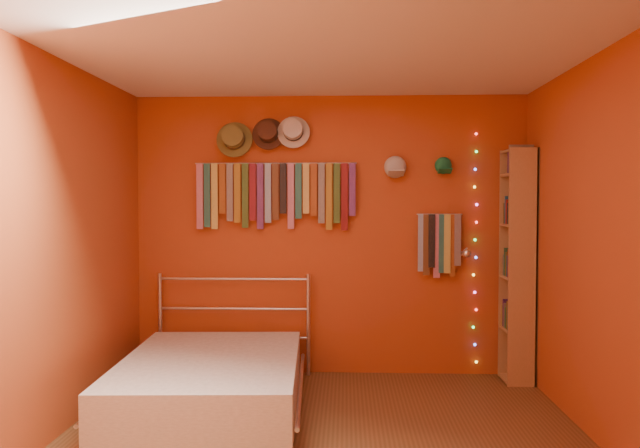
# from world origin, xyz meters

# --- Properties ---
(ground) EXTENTS (3.50, 3.50, 0.00)m
(ground) POSITION_xyz_m (0.00, 0.00, 0.00)
(ground) COLOR brown
(ground) RESTS_ON ground
(back_wall) EXTENTS (3.50, 0.02, 2.50)m
(back_wall) POSITION_xyz_m (0.00, 1.75, 1.25)
(back_wall) COLOR maroon
(back_wall) RESTS_ON ground
(right_wall) EXTENTS (0.02, 3.50, 2.50)m
(right_wall) POSITION_xyz_m (1.75, 0.00, 1.25)
(right_wall) COLOR maroon
(right_wall) RESTS_ON ground
(left_wall) EXTENTS (0.02, 3.50, 2.50)m
(left_wall) POSITION_xyz_m (-1.75, 0.00, 1.25)
(left_wall) COLOR maroon
(left_wall) RESTS_ON ground
(ceiling) EXTENTS (3.50, 3.50, 0.02)m
(ceiling) POSITION_xyz_m (0.00, 0.00, 2.50)
(ceiling) COLOR white
(ceiling) RESTS_ON back_wall
(tie_rack) EXTENTS (1.45, 0.03, 0.60)m
(tie_rack) POSITION_xyz_m (-0.49, 1.68, 1.64)
(tie_rack) COLOR silver
(tie_rack) RESTS_ON back_wall
(small_tie_rack) EXTENTS (0.40, 0.03, 0.57)m
(small_tie_rack) POSITION_xyz_m (0.97, 1.69, 1.19)
(small_tie_rack) COLOR silver
(small_tie_rack) RESTS_ON back_wall
(fedora_olive) EXTENTS (0.32, 0.18, 0.32)m
(fedora_olive) POSITION_xyz_m (-0.85, 1.65, 2.12)
(fedora_olive) COLOR brown
(fedora_olive) RESTS_ON back_wall
(fedora_brown) EXTENTS (0.29, 0.16, 0.29)m
(fedora_brown) POSITION_xyz_m (-0.55, 1.65, 2.16)
(fedora_brown) COLOR #402317
(fedora_brown) RESTS_ON back_wall
(fedora_white) EXTENTS (0.29, 0.16, 0.29)m
(fedora_white) POSITION_xyz_m (-0.32, 1.65, 2.18)
(fedora_white) COLOR beige
(fedora_white) RESTS_ON back_wall
(cap_white) EXTENTS (0.19, 0.24, 0.19)m
(cap_white) POSITION_xyz_m (0.58, 1.70, 1.86)
(cap_white) COLOR beige
(cap_white) RESTS_ON back_wall
(cap_green) EXTENTS (0.16, 0.21, 0.16)m
(cap_green) POSITION_xyz_m (1.01, 1.70, 1.87)
(cap_green) COLOR #1A7744
(cap_green) RESTS_ON back_wall
(fairy_lights) EXTENTS (0.06, 0.02, 2.06)m
(fairy_lights) POSITION_xyz_m (1.30, 1.71, 1.13)
(fairy_lights) COLOR #FF3333
(fairy_lights) RESTS_ON back_wall
(reading_lamp) EXTENTS (0.07, 0.30, 0.09)m
(reading_lamp) POSITION_xyz_m (1.18, 1.52, 1.11)
(reading_lamp) COLOR silver
(reading_lamp) RESTS_ON back_wall
(bookshelf) EXTENTS (0.25, 0.34, 2.00)m
(bookshelf) POSITION_xyz_m (1.66, 1.53, 1.02)
(bookshelf) COLOR #9F7948
(bookshelf) RESTS_ON ground
(bed) EXTENTS (1.46, 1.91, 0.91)m
(bed) POSITION_xyz_m (-0.86, 0.70, 0.21)
(bed) COLOR silver
(bed) RESTS_ON ground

